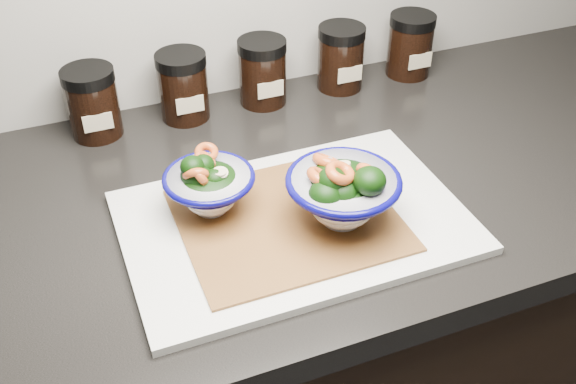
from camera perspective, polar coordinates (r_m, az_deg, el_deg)
name	(u,v)px	position (r m, az deg, el deg)	size (l,w,h in m)	color
cabinet	(302,381)	(1.32, 1.16, -15.69)	(3.43, 0.58, 0.86)	black
countertop	(305,191)	(1.00, 1.48, 0.08)	(3.50, 0.60, 0.04)	black
cutting_board	(294,222)	(0.90, 0.54, -2.56)	(0.45, 0.30, 0.01)	silver
bamboo_mat	(288,220)	(0.89, 0.00, -2.35)	(0.28, 0.24, 0.00)	#945D2C
bowl_left	(208,185)	(0.89, -6.77, 0.56)	(0.12, 0.12, 0.09)	white
bowl_right	(343,192)	(0.86, 4.65, -0.01)	(0.15, 0.15, 0.11)	white
spice_jar_a	(93,103)	(1.10, -16.21, 7.27)	(0.08, 0.08, 0.11)	black
spice_jar_b	(183,86)	(1.12, -8.87, 8.84)	(0.08, 0.08, 0.11)	black
spice_jar_c	(262,72)	(1.15, -2.17, 10.14)	(0.08, 0.08, 0.11)	black
spice_jar_d	(341,58)	(1.20, 4.48, 11.28)	(0.08, 0.08, 0.11)	black
spice_jar_e	(410,45)	(1.26, 10.30, 12.15)	(0.08, 0.08, 0.11)	black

